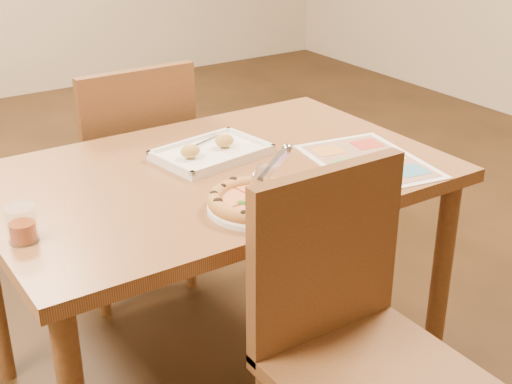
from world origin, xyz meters
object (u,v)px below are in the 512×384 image
chair_far (131,155)px  menu (369,161)px  plate (256,208)px  pizza (256,200)px  dining_table (216,196)px  appetizer_tray (211,153)px  glass_tumbler (22,226)px  pizza_cutter (270,170)px  chair_near (348,314)px

chair_far → menu: bearing=117.0°
plate → pizza: bearing=47.5°
dining_table → chair_far: (-0.00, 0.60, -0.07)m
appetizer_tray → glass_tumbler: glass_tumbler is taller
chair_far → glass_tumbler: chair_far is taller
chair_far → pizza: size_ratio=1.89×
pizza_cutter → menu: size_ratio=0.39×
dining_table → appetizer_tray: appetizer_tray is taller
glass_tumbler → menu: (0.99, -0.07, -0.04)m
appetizer_tray → plate: bearing=-103.2°
dining_table → pizza: 0.31m
dining_table → appetizer_tray: (0.04, 0.09, 0.10)m
plate → pizza: pizza is taller
chair_near → glass_tumbler: bearing=141.1°
appetizer_tray → menu: (0.37, -0.29, -0.01)m
dining_table → chair_far: chair_far is taller
plate → pizza: 0.02m
dining_table → chair_far: bearing=90.0°
chair_near → glass_tumbler: 0.78m
menu → pizza_cutter: bearing=-171.0°
chair_far → plate: chair_far is taller
chair_near → chair_far: size_ratio=1.00×
dining_table → glass_tumbler: 0.61m
appetizer_tray → glass_tumbler: size_ratio=4.00×
glass_tumbler → plate: bearing=-16.5°
plate → appetizer_tray: size_ratio=0.71×
chair_far → plate: 0.90m
pizza → menu: 0.46m
pizza → menu: pizza is taller
chair_near → pizza_cutter: (0.01, 0.34, 0.24)m
pizza → glass_tumbler: 0.56m
chair_far → chair_near: bearing=90.0°
dining_table → menu: (0.41, -0.20, 0.09)m
chair_near → menu: bearing=44.7°
chair_near → appetizer_tray: size_ratio=1.35×
pizza → menu: bearing=10.7°
chair_far → appetizer_tray: chair_far is taller
chair_near → chair_far: 1.20m
pizza → menu: (0.45, 0.09, -0.02)m
chair_far → menu: 0.91m
chair_near → appetizer_tray: (0.04, 0.69, 0.17)m
plate → appetizer_tray: (0.09, 0.37, 0.01)m
plate → menu: 0.46m
pizza_cutter → appetizer_tray: (0.03, 0.35, -0.07)m
plate → glass_tumbler: 0.56m
dining_table → pizza: (-0.05, -0.28, 0.11)m
dining_table → appetizer_tray: 0.14m
dining_table → pizza_cutter: size_ratio=8.11×
pizza_cutter → menu: pizza_cutter is taller
dining_table → menu: bearing=-26.0°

